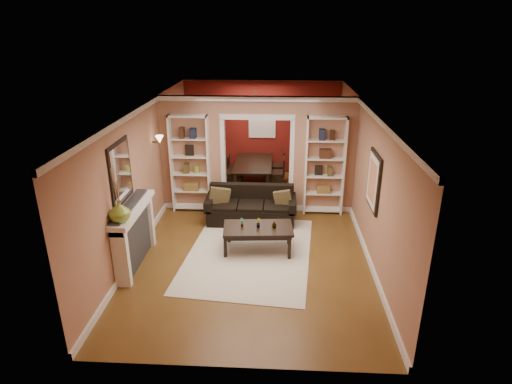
# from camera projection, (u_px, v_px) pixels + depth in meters

# --- Properties ---
(floor) EXTENTS (8.00, 8.00, 0.00)m
(floor) POSITION_uv_depth(u_px,v_px,m) (254.00, 230.00, 9.32)
(floor) COLOR brown
(floor) RESTS_ON ground
(ceiling) EXTENTS (8.00, 8.00, 0.00)m
(ceiling) POSITION_uv_depth(u_px,v_px,m) (254.00, 106.00, 8.32)
(ceiling) COLOR white
(ceiling) RESTS_ON ground
(wall_back) EXTENTS (8.00, 0.00, 8.00)m
(wall_back) POSITION_uv_depth(u_px,v_px,m) (262.00, 127.00, 12.53)
(wall_back) COLOR #AF785C
(wall_back) RESTS_ON ground
(wall_front) EXTENTS (8.00, 0.00, 8.00)m
(wall_front) POSITION_uv_depth(u_px,v_px,m) (235.00, 280.00, 5.11)
(wall_front) COLOR #AF785C
(wall_front) RESTS_ON ground
(wall_left) EXTENTS (0.00, 8.00, 8.00)m
(wall_left) POSITION_uv_depth(u_px,v_px,m) (147.00, 170.00, 8.93)
(wall_left) COLOR #AF785C
(wall_left) RESTS_ON ground
(wall_right) EXTENTS (0.00, 8.00, 8.00)m
(wall_right) POSITION_uv_depth(u_px,v_px,m) (364.00, 173.00, 8.71)
(wall_right) COLOR #AF785C
(wall_right) RESTS_ON ground
(partition_wall) EXTENTS (4.50, 0.15, 2.70)m
(partition_wall) POSITION_uv_depth(u_px,v_px,m) (257.00, 155.00, 9.93)
(partition_wall) COLOR #AF785C
(partition_wall) RESTS_ON floor
(red_back_panel) EXTENTS (4.44, 0.04, 2.64)m
(red_back_panel) POSITION_uv_depth(u_px,v_px,m) (262.00, 129.00, 12.51)
(red_back_panel) COLOR maroon
(red_back_panel) RESTS_ON floor
(dining_window) EXTENTS (0.78, 0.03, 0.98)m
(dining_window) POSITION_uv_depth(u_px,v_px,m) (262.00, 121.00, 12.39)
(dining_window) COLOR #8CA5CC
(dining_window) RESTS_ON wall_back
(area_rug) EXTENTS (2.65, 3.48, 0.01)m
(area_rug) POSITION_uv_depth(u_px,v_px,m) (249.00, 253.00, 8.39)
(area_rug) COLOR beige
(area_rug) RESTS_ON floor
(sofa) EXTENTS (2.01, 0.87, 0.79)m
(sofa) POSITION_uv_depth(u_px,v_px,m) (251.00, 205.00, 9.60)
(sofa) COLOR black
(sofa) RESTS_ON floor
(pillow_left) EXTENTS (0.47, 0.26, 0.45)m
(pillow_left) POSITION_uv_depth(u_px,v_px,m) (219.00, 196.00, 9.53)
(pillow_left) COLOR brown
(pillow_left) RESTS_ON sofa
(pillow_right) EXTENTS (0.39, 0.15, 0.38)m
(pillow_right) POSITION_uv_depth(u_px,v_px,m) (283.00, 199.00, 9.47)
(pillow_right) COLOR brown
(pillow_right) RESTS_ON sofa
(coffee_table) EXTENTS (1.39, 0.83, 0.51)m
(coffee_table) POSITION_uv_depth(u_px,v_px,m) (258.00, 239.00, 8.41)
(coffee_table) COLOR black
(coffee_table) RESTS_ON floor
(plant_left) EXTENTS (0.11, 0.12, 0.19)m
(plant_left) POSITION_uv_depth(u_px,v_px,m) (242.00, 222.00, 8.29)
(plant_left) COLOR #336626
(plant_left) RESTS_ON coffee_table
(plant_center) EXTENTS (0.10, 0.11, 0.18)m
(plant_center) POSITION_uv_depth(u_px,v_px,m) (258.00, 223.00, 8.28)
(plant_center) COLOR #336626
(plant_center) RESTS_ON coffee_table
(plant_right) EXTENTS (0.12, 0.12, 0.17)m
(plant_right) POSITION_uv_depth(u_px,v_px,m) (274.00, 223.00, 8.26)
(plant_right) COLOR #336626
(plant_right) RESTS_ON coffee_table
(bookshelf_left) EXTENTS (0.90, 0.30, 2.30)m
(bookshelf_left) POSITION_uv_depth(u_px,v_px,m) (190.00, 164.00, 9.93)
(bookshelf_left) COLOR white
(bookshelf_left) RESTS_ON floor
(bookshelf_right) EXTENTS (0.90, 0.30, 2.30)m
(bookshelf_right) POSITION_uv_depth(u_px,v_px,m) (325.00, 166.00, 9.77)
(bookshelf_right) COLOR white
(bookshelf_right) RESTS_ON floor
(fireplace) EXTENTS (0.32, 1.70, 1.16)m
(fireplace) POSITION_uv_depth(u_px,v_px,m) (136.00, 236.00, 7.82)
(fireplace) COLOR white
(fireplace) RESTS_ON floor
(vase) EXTENTS (0.44, 0.44, 0.37)m
(vase) POSITION_uv_depth(u_px,v_px,m) (119.00, 211.00, 6.98)
(vase) COLOR olive
(vase) RESTS_ON fireplace
(mirror) EXTENTS (0.03, 0.95, 1.10)m
(mirror) POSITION_uv_depth(u_px,v_px,m) (121.00, 173.00, 7.37)
(mirror) COLOR silver
(mirror) RESTS_ON wall_left
(wall_sconce) EXTENTS (0.18, 0.18, 0.22)m
(wall_sconce) POSITION_uv_depth(u_px,v_px,m) (157.00, 141.00, 9.26)
(wall_sconce) COLOR #FFE0A5
(wall_sconce) RESTS_ON wall_left
(framed_art) EXTENTS (0.04, 0.85, 1.05)m
(framed_art) POSITION_uv_depth(u_px,v_px,m) (373.00, 181.00, 7.71)
(framed_art) COLOR black
(framed_art) RESTS_ON wall_right
(dining_table) EXTENTS (1.83, 1.02, 0.64)m
(dining_table) POSITION_uv_depth(u_px,v_px,m) (255.00, 174.00, 11.81)
(dining_table) COLOR black
(dining_table) RESTS_ON floor
(dining_chair_nw) EXTENTS (0.50, 0.50, 0.89)m
(dining_chair_nw) POSITION_uv_depth(u_px,v_px,m) (234.00, 173.00, 11.51)
(dining_chair_nw) COLOR black
(dining_chair_nw) RESTS_ON floor
(dining_chair_ne) EXTENTS (0.54, 0.54, 0.91)m
(dining_chair_ne) POSITION_uv_depth(u_px,v_px,m) (274.00, 173.00, 11.45)
(dining_chair_ne) COLOR black
(dining_chair_ne) RESTS_ON floor
(dining_chair_sw) EXTENTS (0.50, 0.50, 0.77)m
(dining_chair_sw) POSITION_uv_depth(u_px,v_px,m) (236.00, 168.00, 12.09)
(dining_chair_sw) COLOR black
(dining_chair_sw) RESTS_ON floor
(dining_chair_se) EXTENTS (0.56, 0.56, 0.93)m
(dining_chair_se) POSITION_uv_depth(u_px,v_px,m) (275.00, 166.00, 12.01)
(dining_chair_se) COLOR black
(dining_chair_se) RESTS_ON floor
(chandelier) EXTENTS (0.50, 0.50, 0.30)m
(chandelier) POSITION_uv_depth(u_px,v_px,m) (260.00, 113.00, 11.08)
(chandelier) COLOR #3B291B
(chandelier) RESTS_ON ceiling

